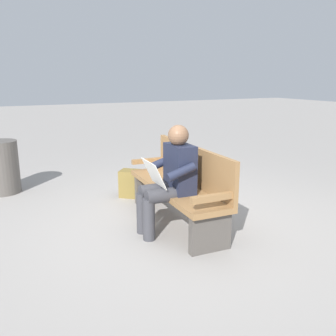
# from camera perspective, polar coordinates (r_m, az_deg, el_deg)

# --- Properties ---
(ground_plane) EXTENTS (40.00, 40.00, 0.00)m
(ground_plane) POSITION_cam_1_polar(r_m,az_deg,el_deg) (4.37, 1.16, -8.43)
(ground_plane) COLOR gray
(bench_near) EXTENTS (1.82, 0.57, 0.90)m
(bench_near) POSITION_cam_1_polar(r_m,az_deg,el_deg) (4.24, 2.06, -2.54)
(bench_near) COLOR olive
(bench_near) RESTS_ON ground
(person_seated) EXTENTS (0.58, 0.59, 1.18)m
(person_seated) POSITION_cam_1_polar(r_m,az_deg,el_deg) (3.92, 0.35, -1.36)
(person_seated) COLOR #1E2338
(person_seated) RESTS_ON ground
(backpack) EXTENTS (0.40, 0.41, 0.38)m
(backpack) POSITION_cam_1_polar(r_m,az_deg,el_deg) (5.25, -5.46, -2.43)
(backpack) COLOR brown
(backpack) RESTS_ON ground
(trash_bin) EXTENTS (0.49, 0.49, 0.77)m
(trash_bin) POSITION_cam_1_polar(r_m,az_deg,el_deg) (5.88, -24.44, 0.13)
(trash_bin) COLOR #514C47
(trash_bin) RESTS_ON ground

